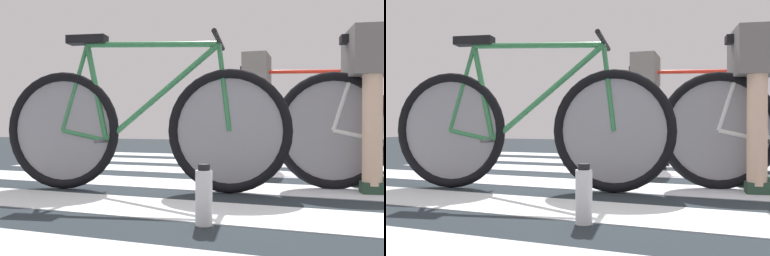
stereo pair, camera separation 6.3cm
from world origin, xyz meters
TOP-DOWN VIEW (x-y plane):
  - ground at (0.00, 0.00)m, footprint 18.00×14.00m
  - crosswalk_markings at (0.01, 0.28)m, footprint 5.49×4.25m
  - bicycle_1_of_3 at (-0.65, -0.42)m, footprint 1.72×0.55m
  - cyclist_2_of_3 at (0.61, 0.06)m, footprint 0.38×0.44m
  - bicycle_3_of_3 at (0.05, 1.20)m, footprint 1.74×0.52m
  - cyclist_3_of_3 at (-0.26, 1.19)m, footprint 0.33×0.42m
  - water_bottle at (-0.05, -1.09)m, footprint 0.07×0.07m

SIDE VIEW (x-z plane):
  - ground at x=0.00m, z-range 0.00..0.02m
  - crosswalk_markings at x=0.01m, z-range 0.02..0.02m
  - water_bottle at x=-0.05m, z-range 0.01..0.26m
  - bicycle_1_of_3 at x=-0.65m, z-range -0.06..0.87m
  - bicycle_3_of_3 at x=0.05m, z-range -0.06..0.87m
  - cyclist_2_of_3 at x=0.61m, z-range 0.16..1.12m
  - cyclist_3_of_3 at x=-0.26m, z-range 0.17..1.21m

